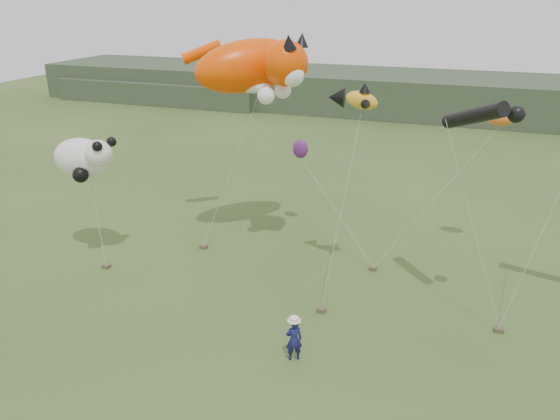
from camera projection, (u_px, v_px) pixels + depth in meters
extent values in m
plane|color=#385123|center=(287.00, 352.00, 19.72)|extent=(120.00, 120.00, 0.00)
cube|color=#2D3D28|center=(425.00, 94.00, 58.28)|extent=(90.00, 12.00, 4.00)
cube|color=#2D3D28|center=(166.00, 90.00, 65.42)|extent=(25.00, 8.00, 2.50)
imported|color=#151852|center=(294.00, 340.00, 19.07)|extent=(0.71, 0.64, 1.63)
cube|color=brown|center=(204.00, 247.00, 27.72)|extent=(0.35, 0.28, 0.18)
cube|color=brown|center=(321.00, 310.00, 22.19)|extent=(0.35, 0.28, 0.18)
cube|color=brown|center=(499.00, 330.00, 20.90)|extent=(0.35, 0.28, 0.18)
cube|color=brown|center=(106.00, 266.00, 25.74)|extent=(0.35, 0.28, 0.18)
cube|color=brown|center=(373.00, 268.00, 25.54)|extent=(0.35, 0.28, 0.18)
ellipsoid|color=#FF4600|center=(249.00, 66.00, 25.93)|extent=(5.70, 5.77, 3.01)
sphere|color=#FF4600|center=(286.00, 63.00, 24.11)|extent=(2.03, 2.03, 2.03)
cone|color=black|center=(289.00, 42.00, 23.15)|extent=(0.63, 0.77, 0.76)
cone|color=black|center=(302.00, 40.00, 24.07)|extent=(0.63, 0.73, 0.72)
sphere|color=white|center=(293.00, 75.00, 23.84)|extent=(1.01, 1.01, 1.01)
ellipsoid|color=white|center=(251.00, 86.00, 25.90)|extent=(1.98, 0.99, 0.62)
sphere|color=white|center=(266.00, 96.00, 24.23)|extent=(0.79, 0.79, 0.79)
sphere|color=white|center=(283.00, 90.00, 25.54)|extent=(0.79, 0.79, 0.79)
cylinder|color=#FF4600|center=(202.00, 52.00, 27.48)|extent=(2.10, 1.54, 1.22)
ellipsoid|color=gold|center=(362.00, 100.00, 21.84)|extent=(1.50, 0.75, 0.98)
cone|color=black|center=(336.00, 97.00, 22.44)|extent=(0.76, 0.92, 0.84)
cone|color=black|center=(365.00, 87.00, 21.62)|extent=(0.47, 0.47, 0.37)
cone|color=black|center=(366.00, 105.00, 21.38)|extent=(0.50, 0.52, 0.37)
cone|color=black|center=(371.00, 101.00, 22.20)|extent=(0.50, 0.52, 0.37)
cylinder|color=black|center=(474.00, 116.00, 19.73)|extent=(2.41, 2.69, 1.55)
sphere|color=black|center=(516.00, 114.00, 18.78)|extent=(0.61, 0.61, 0.61)
ellipsoid|color=white|center=(82.00, 158.00, 25.59)|extent=(2.81, 1.87, 1.87)
sphere|color=white|center=(99.00, 154.00, 24.77)|extent=(1.25, 1.25, 1.25)
sphere|color=black|center=(97.00, 146.00, 24.13)|extent=(0.46, 0.46, 0.46)
sphere|color=black|center=(111.00, 142.00, 24.87)|extent=(0.46, 0.46, 0.46)
sphere|color=black|center=(81.00, 175.00, 24.89)|extent=(0.73, 0.73, 0.73)
sphere|color=black|center=(73.00, 163.00, 26.28)|extent=(0.73, 0.73, 0.73)
ellipsoid|color=orange|center=(500.00, 118.00, 24.98)|extent=(1.27, 0.74, 0.74)
ellipsoid|color=#5F1F6D|center=(300.00, 149.00, 28.80)|extent=(0.83, 0.55, 1.01)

